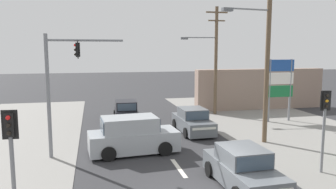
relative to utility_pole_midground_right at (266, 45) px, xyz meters
The scene contains 13 objects.
lane_dash_mid 8.45m from the utility_pole_midground_right, 153.00° to the right, with size 0.20×2.40×0.01m, color silver.
lane_dash_far 8.20m from the utility_pole_midground_right, 159.97° to the left, with size 0.20×2.40×0.01m, color silver.
utility_pole_midground_right is the anchor object (origin of this frame).
utility_pole_background_right 8.64m from the utility_pole_midground_right, 88.18° to the left, with size 3.77×0.65×8.69m.
traffic_signal_mast 11.03m from the utility_pole_midground_right, behind, with size 3.69×0.44×6.00m.
pedestal_signal_right_kerb 5.75m from the utility_pole_midground_right, 88.81° to the right, with size 0.44×0.31×3.56m.
pedestal_signal_left_kerb 13.82m from the utility_pole_midground_right, 149.94° to the right, with size 0.44×0.29×3.56m.
shopping_plaza_sign 6.83m from the utility_pole_midground_right, 50.65° to the left, with size 2.10×0.16×4.60m.
shopfront_wall_far 11.97m from the utility_pole_midground_right, 62.37° to the left, with size 12.00×1.00×3.60m, color gray.
sedan_receding_far 6.58m from the utility_pole_midground_right, 134.62° to the left, with size 1.94×4.27×1.56m.
suv_oncoming_near 8.78m from the utility_pole_midground_right, behind, with size 4.66×2.33×1.90m.
sedan_kerbside_parked 8.21m from the utility_pole_midground_right, 125.32° to the right, with size 1.96×4.27×1.56m.
hatchback_oncoming_mid 11.49m from the utility_pole_midground_right, 132.05° to the left, with size 1.88×3.69×1.53m.
Camera 1 is at (-3.62, -10.60, 5.20)m, focal length 35.00 mm.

